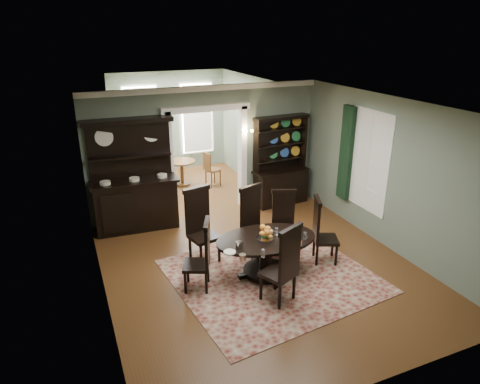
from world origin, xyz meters
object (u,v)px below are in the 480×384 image
at_px(welsh_dresser, 280,173).
at_px(sideboard, 135,192).
at_px(dining_table, 266,249).
at_px(parlor_table, 182,169).

bearing_deg(welsh_dresser, sideboard, 176.48).
bearing_deg(dining_table, welsh_dresser, 62.01).
relative_size(sideboard, welsh_dresser, 1.10).
distance_m(dining_table, sideboard, 3.38).
bearing_deg(dining_table, parlor_table, 95.37).
bearing_deg(dining_table, sideboard, 126.28).
height_order(dining_table, sideboard, sideboard).
height_order(sideboard, parlor_table, sideboard).
height_order(welsh_dresser, parlor_table, welsh_dresser).
relative_size(dining_table, parlor_table, 2.48).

